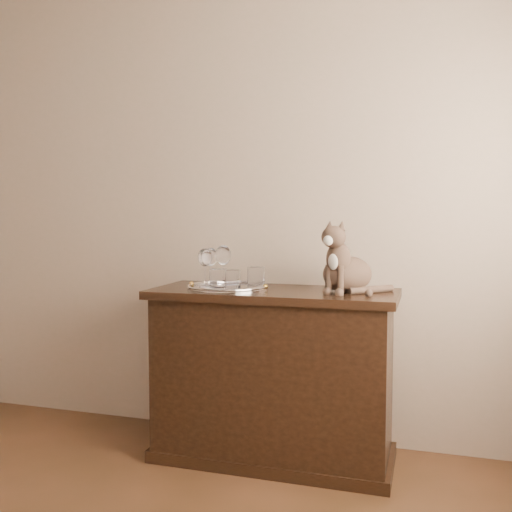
{
  "coord_description": "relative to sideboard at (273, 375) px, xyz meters",
  "views": [
    {
      "loc": [
        1.33,
        -0.74,
        1.21
      ],
      "look_at": [
        0.51,
        1.95,
        1.01
      ],
      "focal_mm": 40.0,
      "sensor_mm": 36.0,
      "label": 1
    }
  ],
  "objects": [
    {
      "name": "tumbler_c",
      "position": [
        -0.09,
        0.01,
        0.48
      ],
      "size": [
        0.09,
        0.09,
        0.1
      ],
      "primitive_type": "cylinder",
      "color": "silver",
      "rests_on": "tray"
    },
    {
      "name": "cat",
      "position": [
        0.36,
        0.02,
        0.6
      ],
      "size": [
        0.43,
        0.42,
        0.34
      ],
      "primitive_type": null,
      "rotation": [
        0.0,
        0.0,
        -0.37
      ],
      "color": "brown",
      "rests_on": "sideboard"
    },
    {
      "name": "tumbler_b",
      "position": [
        -0.25,
        -0.11,
        0.48
      ],
      "size": [
        0.09,
        0.09,
        0.1
      ],
      "primitive_type": "cylinder",
      "color": "white",
      "rests_on": "tray"
    },
    {
      "name": "sideboard",
      "position": [
        0.0,
        0.0,
        0.0
      ],
      "size": [
        1.2,
        0.5,
        0.85
      ],
      "primitive_type": null,
      "color": "black",
      "rests_on": "ground"
    },
    {
      "name": "wine_glass_d",
      "position": [
        -0.25,
        -0.03,
        0.54
      ],
      "size": [
        0.08,
        0.08,
        0.21
      ],
      "primitive_type": null,
      "color": "silver",
      "rests_on": "tray"
    },
    {
      "name": "tray",
      "position": [
        -0.23,
        -0.03,
        0.43
      ],
      "size": [
        0.4,
        0.4,
        0.01
      ],
      "primitive_type": "cylinder",
      "color": "silver",
      "rests_on": "sideboard"
    },
    {
      "name": "wall_back",
      "position": [
        -0.6,
        0.31,
        0.93
      ],
      "size": [
        4.0,
        0.1,
        2.7
      ],
      "primitive_type": "cube",
      "color": "tan",
      "rests_on": "ground"
    },
    {
      "name": "wine_glass_a",
      "position": [
        -0.33,
        0.01,
        0.53
      ],
      "size": [
        0.07,
        0.07,
        0.19
      ],
      "primitive_type": null,
      "color": "silver",
      "rests_on": "tray"
    },
    {
      "name": "tumbler_a",
      "position": [
        -0.18,
        -0.09,
        0.48
      ],
      "size": [
        0.08,
        0.08,
        0.09
      ],
      "primitive_type": "cylinder",
      "color": "silver",
      "rests_on": "tray"
    },
    {
      "name": "wine_glass_c",
      "position": [
        -0.34,
        -0.04,
        0.53
      ],
      "size": [
        0.07,
        0.07,
        0.19
      ],
      "primitive_type": null,
      "color": "white",
      "rests_on": "tray"
    }
  ]
}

